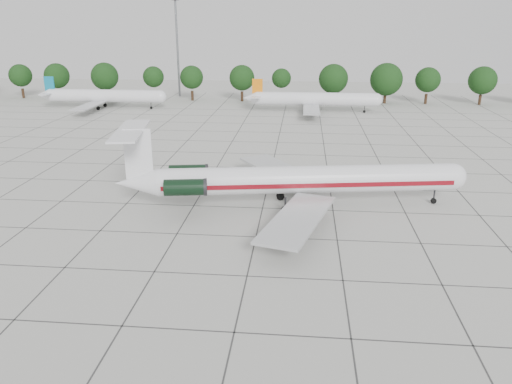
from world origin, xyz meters
TOP-DOWN VIEW (x-y plane):
  - ground at (0.00, 0.00)m, footprint 260.00×260.00m
  - apron_joints at (0.00, 15.00)m, footprint 170.00×170.00m
  - main_airliner at (2.85, 8.67)m, footprint 39.67×30.99m
  - bg_airliner_b at (-43.27, 70.98)m, footprint 28.24×27.20m
  - bg_airliner_c at (6.88, 70.76)m, footprint 28.24×27.20m
  - tree_line at (-11.68, 85.00)m, footprint 249.86×8.44m
  - floodlight_mast at (-30.00, 92.00)m, footprint 1.60×1.60m

SIDE VIEW (x-z plane):
  - ground at x=0.00m, z-range 0.00..0.00m
  - apron_joints at x=0.00m, z-range 0.00..0.02m
  - bg_airliner_b at x=-43.27m, z-range -0.79..6.61m
  - bg_airliner_c at x=6.88m, z-range -0.79..6.61m
  - main_airliner at x=2.85m, z-range -1.37..7.99m
  - tree_line at x=-11.68m, z-range 0.87..11.09m
  - floodlight_mast at x=-30.00m, z-range 1.56..27.01m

